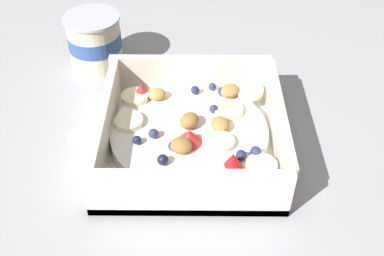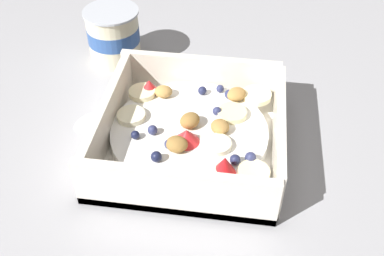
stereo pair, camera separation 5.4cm
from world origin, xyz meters
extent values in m
plane|color=#9E9EA3|center=(0.00, 0.00, 0.00)|extent=(2.40, 2.40, 0.00)
cube|color=white|center=(0.00, -0.01, 0.01)|extent=(0.21, 0.21, 0.01)
cube|color=white|center=(0.00, -0.12, 0.03)|extent=(0.21, 0.01, 0.06)
cube|color=white|center=(0.00, 0.09, 0.03)|extent=(0.21, 0.01, 0.06)
cube|color=white|center=(-0.10, -0.01, 0.03)|extent=(0.01, 0.19, 0.06)
cube|color=white|center=(0.10, -0.01, 0.03)|extent=(0.01, 0.19, 0.06)
cylinder|color=white|center=(0.00, -0.01, 0.02)|extent=(0.19, 0.19, 0.02)
cylinder|color=#F7EFC6|center=(-0.07, -0.01, 0.03)|extent=(0.05, 0.05, 0.01)
cylinder|color=#F4EAB7|center=(-0.07, 0.04, 0.03)|extent=(0.05, 0.05, 0.01)
cylinder|color=#F7EFC6|center=(0.03, -0.09, 0.03)|extent=(0.04, 0.04, 0.01)
cylinder|color=#F4EAB7|center=(0.08, 0.06, 0.03)|extent=(0.05, 0.05, 0.01)
cylinder|color=beige|center=(0.08, -0.08, 0.03)|extent=(0.05, 0.05, 0.01)
cylinder|color=beige|center=(0.05, 0.02, 0.03)|extent=(0.05, 0.05, 0.01)
cylinder|color=#F7EFC6|center=(0.04, -0.04, 0.03)|extent=(0.04, 0.04, 0.01)
cone|color=red|center=(-0.06, 0.05, 0.04)|extent=(0.03, 0.03, 0.02)
cone|color=red|center=(0.00, -0.04, 0.04)|extent=(0.04, 0.04, 0.02)
cone|color=red|center=(0.05, -0.08, 0.04)|extent=(0.03, 0.03, 0.02)
sphere|color=#191E3D|center=(-0.06, -0.04, 0.03)|extent=(0.01, 0.01, 0.01)
sphere|color=#23284C|center=(0.06, -0.06, 0.03)|extent=(0.01, 0.01, 0.01)
sphere|color=#191E3D|center=(-0.03, -0.07, 0.03)|extent=(0.01, 0.01, 0.01)
sphere|color=#23284C|center=(0.01, 0.05, 0.03)|extent=(0.01, 0.01, 0.01)
sphere|color=navy|center=(-0.04, -0.03, 0.03)|extent=(0.01, 0.01, 0.01)
sphere|color=navy|center=(0.03, 0.06, 0.03)|extent=(0.01, 0.01, 0.01)
sphere|color=navy|center=(0.07, -0.06, 0.03)|extent=(0.01, 0.01, 0.01)
sphere|color=navy|center=(-0.02, -0.05, 0.03)|extent=(0.01, 0.01, 0.01)
sphere|color=navy|center=(0.04, 0.05, 0.03)|extent=(0.01, 0.01, 0.01)
sphere|color=navy|center=(0.03, 0.02, 0.03)|extent=(0.01, 0.01, 0.01)
ellipsoid|color=tan|center=(-0.04, 0.04, 0.04)|extent=(0.03, 0.02, 0.02)
ellipsoid|color=#AD7F42|center=(0.05, 0.05, 0.04)|extent=(0.03, 0.03, 0.02)
ellipsoid|color=olive|center=(0.00, -0.01, 0.04)|extent=(0.03, 0.03, 0.02)
ellipsoid|color=olive|center=(-0.01, -0.05, 0.04)|extent=(0.03, 0.03, 0.02)
ellipsoid|color=#AD7F42|center=(0.04, -0.01, 0.04)|extent=(0.03, 0.03, 0.01)
ellipsoid|color=silver|center=(-0.13, 0.01, 0.00)|extent=(0.05, 0.06, 0.01)
cylinder|color=silver|center=(-0.09, 0.08, 0.00)|extent=(0.07, 0.11, 0.01)
cylinder|color=beige|center=(-0.14, 0.16, 0.04)|extent=(0.08, 0.08, 0.08)
cylinder|color=#2D5193|center=(-0.14, 0.16, 0.04)|extent=(0.08, 0.08, 0.02)
cylinder|color=#B7BCC6|center=(-0.14, 0.16, 0.08)|extent=(0.08, 0.08, 0.00)
camera|label=1|loc=(0.01, -0.42, 0.40)|focal=42.72mm
camera|label=2|loc=(0.06, -0.41, 0.40)|focal=42.72mm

